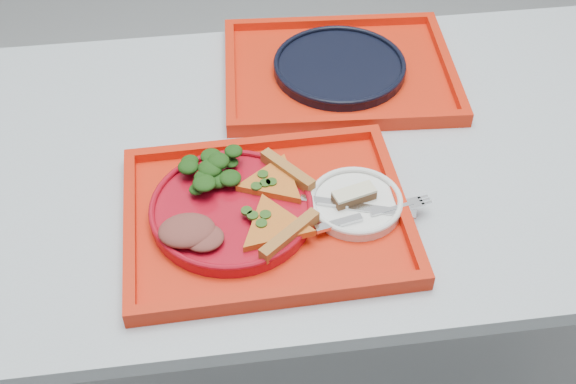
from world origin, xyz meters
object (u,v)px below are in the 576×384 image
Objects in this scene: dinner_plate at (232,211)px; navy_plate at (339,68)px; dessert_bar at (354,195)px; tray_main at (267,218)px; tray_far at (339,73)px.

dinner_plate is 0.43m from navy_plate.
dessert_bar is (-0.04, -0.37, 0.02)m from navy_plate.
tray_far is (0.19, 0.37, 0.00)m from tray_main.
tray_main is at bearing -116.73° from navy_plate.
navy_plate is (0.24, 0.36, -0.00)m from dinner_plate.
dessert_bar is at bearing -96.96° from navy_plate.
dinner_plate reaches higher than tray_main.
tray_far is 6.07× the size of dessert_bar.
dessert_bar reaches higher than dinner_plate.
dinner_plate is at bearing 162.37° from dessert_bar.
dessert_bar is (0.20, -0.01, 0.01)m from dinner_plate.
tray_main is at bearing -10.30° from dinner_plate.
navy_plate is at bearing 0.00° from tray_far.
tray_far is 0.37m from dessert_bar.
tray_main is 0.42m from tray_far.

